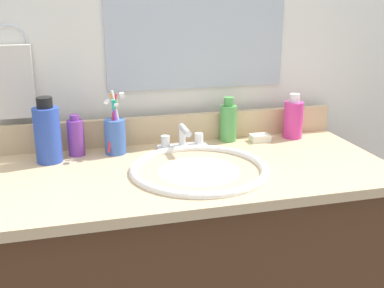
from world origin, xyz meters
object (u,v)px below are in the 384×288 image
at_px(faucet, 183,141).
at_px(bottle_soap_pink, 293,119).
at_px(hand_towel, 15,82).
at_px(soap_bar, 260,138).
at_px(bottle_cream_purple, 76,137).
at_px(cup_blue_plastic, 115,134).
at_px(bottle_shampoo_blue, 47,133).
at_px(bottle_toner_green, 228,122).

relative_size(faucet, bottle_soap_pink, 1.05).
bearing_deg(hand_towel, soap_bar, -7.21).
height_order(faucet, soap_bar, faucet).
height_order(bottle_soap_pink, bottle_cream_purple, bottle_soap_pink).
bearing_deg(cup_blue_plastic, faucet, -4.86).
relative_size(bottle_shampoo_blue, bottle_toner_green, 1.30).
xyz_separation_m(faucet, soap_bar, (0.27, 0.02, -0.02)).
xyz_separation_m(hand_towel, soap_bar, (0.76, -0.10, -0.21)).
xyz_separation_m(bottle_soap_pink, cup_blue_plastic, (-0.61, -0.02, -0.00)).
xyz_separation_m(hand_towel, bottle_shampoo_blue, (0.09, -0.12, -0.13)).
xyz_separation_m(hand_towel, cup_blue_plastic, (0.28, -0.10, -0.16)).
xyz_separation_m(bottle_toner_green, cup_blue_plastic, (-0.38, -0.04, -0.00)).
relative_size(hand_towel, cup_blue_plastic, 1.11).
distance_m(hand_towel, soap_bar, 0.80).
xyz_separation_m(hand_towel, bottle_cream_purple, (0.16, -0.08, -0.16)).
distance_m(faucet, bottle_soap_pink, 0.40).
distance_m(bottle_toner_green, cup_blue_plastic, 0.38).
bearing_deg(bottle_toner_green, cup_blue_plastic, -174.45).
bearing_deg(faucet, soap_bar, 3.82).
relative_size(faucet, bottle_shampoo_blue, 0.83).
height_order(bottle_soap_pink, soap_bar, bottle_soap_pink).
distance_m(faucet, bottle_shampoo_blue, 0.41).
bearing_deg(bottle_toner_green, bottle_shampoo_blue, -173.69).
xyz_separation_m(hand_towel, bottle_soap_pink, (0.89, -0.08, -0.15)).
relative_size(cup_blue_plastic, soap_bar, 3.09).
distance_m(faucet, cup_blue_plastic, 0.21).
bearing_deg(hand_towel, bottle_soap_pink, -5.27).
relative_size(bottle_soap_pink, cup_blue_plastic, 0.77).
distance_m(bottle_toner_green, soap_bar, 0.12).
distance_m(bottle_cream_purple, bottle_toner_green, 0.50).
height_order(bottle_shampoo_blue, bottle_cream_purple, bottle_shampoo_blue).
bearing_deg(faucet, bottle_toner_green, 17.80).
bearing_deg(hand_towel, bottle_toner_green, -5.18).
bearing_deg(bottle_shampoo_blue, faucet, 1.27).
distance_m(bottle_cream_purple, cup_blue_plastic, 0.12).
height_order(bottle_cream_purple, bottle_toner_green, bottle_toner_green).
bearing_deg(bottle_soap_pink, faucet, -175.27).
bearing_deg(soap_bar, bottle_toner_green, 160.09).
bearing_deg(bottle_toner_green, hand_towel, 174.82).
bearing_deg(cup_blue_plastic, bottle_soap_pink, 1.42).
distance_m(cup_blue_plastic, soap_bar, 0.48).
bearing_deg(bottle_cream_purple, soap_bar, -1.16).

